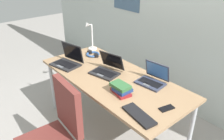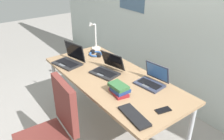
% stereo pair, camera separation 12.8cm
% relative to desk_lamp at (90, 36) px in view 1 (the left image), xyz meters
% --- Properties ---
extents(ground_plane, '(12.00, 12.00, 0.00)m').
position_rel_desk_lamp_xyz_m(ground_plane, '(0.80, -0.28, -0.94)').
color(ground_plane, gray).
extents(wall_back, '(6.00, 0.13, 2.60)m').
position_rel_desk_lamp_xyz_m(wall_back, '(0.80, 0.82, 0.36)').
color(wall_back, '#B2BCB7').
rests_on(wall_back, ground_plane).
extents(desk, '(1.80, 0.80, 0.74)m').
position_rel_desk_lamp_xyz_m(desk, '(0.80, -0.28, -0.25)').
color(desk, '#9E7A56').
rests_on(desk, ground_plane).
extents(desk_lamp, '(0.12, 0.18, 0.40)m').
position_rel_desk_lamp_xyz_m(desk_lamp, '(0.00, 0.00, 0.00)').
color(desk_lamp, white).
rests_on(desk_lamp, desk).
extents(laptop_far_corner, '(0.38, 0.33, 0.25)m').
position_rel_desk_lamp_xyz_m(laptop_far_corner, '(0.22, -0.49, -0.15)').
color(laptop_far_corner, '#232326').
rests_on(laptop_far_corner, desk).
extents(laptop_back_left, '(0.36, 0.35, 0.22)m').
position_rel_desk_lamp_xyz_m(laptop_back_left, '(0.69, -0.27, -0.15)').
color(laptop_back_left, '#232326').
rests_on(laptop_back_left, desk).
extents(laptop_back_right, '(0.31, 0.27, 0.21)m').
position_rel_desk_lamp_xyz_m(laptop_back_right, '(1.18, -0.04, -0.15)').
color(laptop_back_right, '#33384C').
rests_on(laptop_back_right, desk).
extents(external_keyboard, '(0.34, 0.16, 0.02)m').
position_rel_desk_lamp_xyz_m(external_keyboard, '(1.47, -0.54, -0.19)').
color(external_keyboard, black).
rests_on(external_keyboard, desk).
extents(computer_mouse, '(0.10, 0.11, 0.03)m').
position_rel_desk_lamp_xyz_m(computer_mouse, '(0.49, 0.02, -0.18)').
color(computer_mouse, black).
rests_on(computer_mouse, desk).
extents(cell_phone, '(0.09, 0.15, 0.01)m').
position_rel_desk_lamp_xyz_m(cell_phone, '(1.55, -0.29, -0.19)').
color(cell_phone, black).
rests_on(cell_phone, desk).
extents(headphones, '(0.21, 0.18, 0.04)m').
position_rel_desk_lamp_xyz_m(headphones, '(0.18, -0.09, -0.18)').
color(headphones, '#335999').
rests_on(headphones, desk).
extents(book_stack, '(0.23, 0.17, 0.09)m').
position_rel_desk_lamp_xyz_m(book_stack, '(1.11, -0.42, -0.15)').
color(book_stack, maroon).
rests_on(book_stack, desk).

